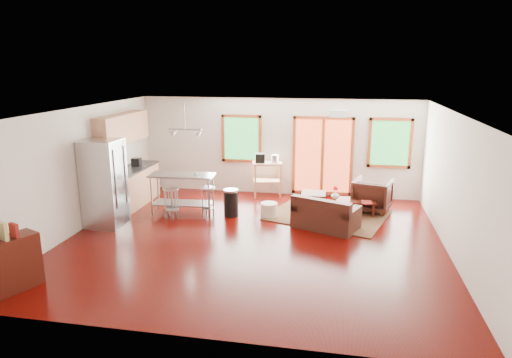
% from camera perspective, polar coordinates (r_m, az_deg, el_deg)
% --- Properties ---
extents(floor, '(7.50, 7.00, 0.02)m').
position_cam_1_polar(floor, '(9.36, -0.34, -7.65)').
color(floor, '#320200').
rests_on(floor, ground).
extents(ceiling, '(7.50, 7.00, 0.02)m').
position_cam_1_polar(ceiling, '(8.73, -0.37, 8.53)').
color(ceiling, silver).
rests_on(ceiling, ground).
extents(back_wall, '(7.50, 0.02, 2.60)m').
position_cam_1_polar(back_wall, '(12.34, 2.78, 4.04)').
color(back_wall, beige).
rests_on(back_wall, ground).
extents(left_wall, '(0.02, 7.00, 2.60)m').
position_cam_1_polar(left_wall, '(10.34, -21.28, 1.09)').
color(left_wall, beige).
rests_on(left_wall, ground).
extents(right_wall, '(0.02, 7.00, 2.60)m').
position_cam_1_polar(right_wall, '(9.04, 23.74, -0.93)').
color(right_wall, beige).
rests_on(right_wall, ground).
extents(front_wall, '(7.50, 0.02, 2.60)m').
position_cam_1_polar(front_wall, '(5.71, -7.19, -8.25)').
color(front_wall, beige).
rests_on(front_wall, ground).
extents(window_left, '(1.10, 0.05, 1.30)m').
position_cam_1_polar(window_left, '(12.43, -1.83, 5.06)').
color(window_left, '#1F6228').
rests_on(window_left, back_wall).
extents(french_doors, '(1.60, 0.05, 2.10)m').
position_cam_1_polar(french_doors, '(12.22, 8.32, 2.86)').
color(french_doors, '#CA4B27').
rests_on(french_doors, back_wall).
extents(window_right, '(1.10, 0.05, 1.30)m').
position_cam_1_polar(window_right, '(12.21, 16.40, 4.32)').
color(window_right, '#1F6228').
rests_on(window_right, back_wall).
extents(rug, '(3.01, 2.62, 0.03)m').
position_cam_1_polar(rug, '(10.86, 8.89, -4.55)').
color(rug, '#3E522E').
rests_on(rug, floor).
extents(loveseat, '(1.53, 1.21, 0.72)m').
position_cam_1_polar(loveseat, '(9.99, 8.64, -4.58)').
color(loveseat, black).
rests_on(loveseat, floor).
extents(coffee_table, '(0.96, 0.63, 0.36)m').
position_cam_1_polar(coffee_table, '(11.00, 12.34, -2.82)').
color(coffee_table, black).
rests_on(coffee_table, floor).
extents(armchair, '(1.03, 0.99, 0.87)m').
position_cam_1_polar(armchair, '(11.35, 14.33, -1.78)').
color(armchair, black).
rests_on(armchair, floor).
extents(ottoman, '(0.59, 0.59, 0.39)m').
position_cam_1_polar(ottoman, '(11.38, 7.18, -2.66)').
color(ottoman, black).
rests_on(ottoman, floor).
extents(pouf, '(0.44, 0.44, 0.34)m').
position_cam_1_polar(pouf, '(10.63, 1.63, -3.90)').
color(pouf, silver).
rests_on(pouf, floor).
extents(vase, '(0.22, 0.23, 0.31)m').
position_cam_1_polar(vase, '(10.82, 9.89, -1.90)').
color(vase, silver).
rests_on(vase, coffee_table).
extents(book, '(0.23, 0.04, 0.31)m').
position_cam_1_polar(book, '(10.62, 13.10, -2.14)').
color(book, maroon).
rests_on(book, coffee_table).
extents(cabinets, '(0.64, 2.24, 2.30)m').
position_cam_1_polar(cabinets, '(11.73, -15.66, 1.13)').
color(cabinets, '#B27855').
rests_on(cabinets, floor).
extents(refrigerator, '(0.79, 0.75, 1.91)m').
position_cam_1_polar(refrigerator, '(10.42, -18.41, -0.52)').
color(refrigerator, '#B7BABC').
rests_on(refrigerator, floor).
extents(island, '(1.54, 0.69, 0.96)m').
position_cam_1_polar(island, '(10.90, -9.19, -0.95)').
color(island, '#B7BABC').
rests_on(island, floor).
extents(cup, '(0.15, 0.14, 0.12)m').
position_cam_1_polar(cup, '(10.65, -7.53, 0.72)').
color(cup, silver).
rests_on(cup, island).
extents(bar_stool_a, '(0.37, 0.37, 0.70)m').
position_cam_1_polar(bar_stool_a, '(10.76, -10.71, -1.96)').
color(bar_stool_a, '#B7BABC').
rests_on(bar_stool_a, floor).
extents(bar_stool_b, '(0.43, 0.43, 0.72)m').
position_cam_1_polar(bar_stool_b, '(10.63, -10.50, -2.09)').
color(bar_stool_b, '#B7BABC').
rests_on(bar_stool_b, floor).
extents(bar_stool_c, '(0.39, 0.39, 0.72)m').
position_cam_1_polar(bar_stool_c, '(10.58, -6.04, -1.98)').
color(bar_stool_c, '#B7BABC').
rests_on(bar_stool_c, floor).
extents(trash_can, '(0.35, 0.35, 0.64)m').
position_cam_1_polar(trash_can, '(10.68, -3.14, -2.96)').
color(trash_can, black).
rests_on(trash_can, floor).
extents(kitchen_cart, '(0.87, 0.66, 1.18)m').
position_cam_1_polar(kitchen_cart, '(12.11, 1.31, 1.48)').
color(kitchen_cart, '#B27855').
rests_on(kitchen_cart, floor).
extents(bookshelf, '(0.74, 1.05, 1.15)m').
position_cam_1_polar(bookshelf, '(8.16, -28.78, -9.37)').
color(bookshelf, black).
rests_on(bookshelf, floor).
extents(ceiling_flush, '(0.35, 0.35, 0.12)m').
position_cam_1_polar(ceiling_flush, '(9.17, 10.33, 8.08)').
color(ceiling_flush, white).
rests_on(ceiling_flush, ceiling).
extents(pendant_light, '(0.80, 0.18, 0.79)m').
position_cam_1_polar(pendant_light, '(10.76, -8.84, 5.61)').
color(pendant_light, gray).
rests_on(pendant_light, ceiling).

